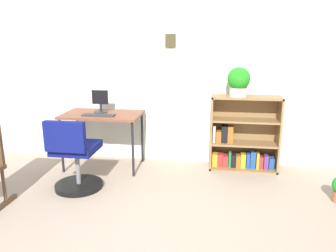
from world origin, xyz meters
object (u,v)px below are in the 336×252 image
(monitor, at_px, (100,102))
(potted_plant_on_shelf, at_px, (239,81))
(keyboard, at_px, (99,115))
(bookshelf_low, at_px, (242,137))
(desk, at_px, (102,118))
(office_chair, at_px, (75,159))

(monitor, relative_size, potted_plant_on_shelf, 0.81)
(keyboard, height_order, bookshelf_low, bookshelf_low)
(keyboard, bearing_deg, desk, 91.49)
(desk, xyz_separation_m, office_chair, (-0.08, -0.71, -0.29))
(keyboard, bearing_deg, office_chair, -97.89)
(monitor, bearing_deg, office_chair, -92.92)
(office_chair, bearing_deg, desk, 83.88)
(desk, relative_size, office_chair, 1.19)
(monitor, relative_size, bookshelf_low, 0.30)
(desk, height_order, bookshelf_low, bookshelf_low)
(desk, height_order, office_chair, office_chair)
(desk, height_order, monitor, monitor)
(monitor, relative_size, office_chair, 0.34)
(bookshelf_low, bearing_deg, keyboard, -168.36)
(desk, distance_m, office_chair, 0.77)
(monitor, height_order, office_chair, monitor)
(desk, xyz_separation_m, potted_plant_on_shelf, (1.66, 0.17, 0.47))
(bookshelf_low, xyz_separation_m, potted_plant_on_shelf, (-0.09, -0.05, 0.71))
(bookshelf_low, height_order, potted_plant_on_shelf, potted_plant_on_shelf)
(potted_plant_on_shelf, bearing_deg, bookshelf_low, 31.32)
(desk, bearing_deg, bookshelf_low, 7.31)
(desk, height_order, potted_plant_on_shelf, potted_plant_on_shelf)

